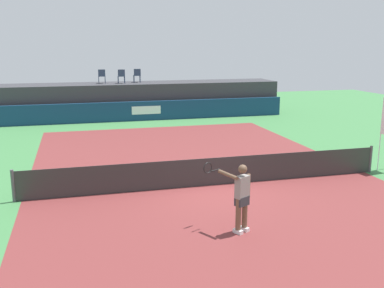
% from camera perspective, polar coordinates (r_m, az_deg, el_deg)
% --- Properties ---
extents(ground_plane, '(48.00, 48.00, 0.00)m').
position_cam_1_polar(ground_plane, '(17.78, -0.48, -2.44)').
color(ground_plane, '#3D7A42').
extents(court_inner, '(12.00, 22.00, 0.00)m').
position_cam_1_polar(court_inner, '(15.01, 2.37, -5.33)').
color(court_inner, maroon).
rests_on(court_inner, ground).
extents(sponsor_wall, '(18.00, 0.22, 1.20)m').
position_cam_1_polar(sponsor_wall, '(27.75, -5.88, 4.27)').
color(sponsor_wall, navy).
rests_on(sponsor_wall, ground).
extents(spectator_platform, '(18.00, 2.80, 2.20)m').
position_cam_1_polar(spectator_platform, '(29.45, -6.46, 5.73)').
color(spectator_platform, '#38383D').
rests_on(spectator_platform, ground).
extents(spectator_chair_far_left, '(0.46, 0.46, 0.89)m').
position_cam_1_polar(spectator_chair_far_left, '(29.11, -11.54, 8.62)').
color(spectator_chair_far_left, '#2D3D56').
rests_on(spectator_chair_far_left, spectator_platform).
extents(spectator_chair_left, '(0.45, 0.45, 0.89)m').
position_cam_1_polar(spectator_chair_left, '(28.86, -9.09, 8.68)').
color(spectator_chair_left, '#2D3D56').
rests_on(spectator_chair_left, spectator_platform).
extents(spectator_chair_center, '(0.44, 0.44, 0.89)m').
position_cam_1_polar(spectator_chair_center, '(29.41, -7.08, 8.82)').
color(spectator_chair_center, '#2D3D56').
rests_on(spectator_chair_center, spectator_platform).
extents(tennis_net, '(12.40, 0.02, 0.95)m').
position_cam_1_polar(tennis_net, '(14.87, 2.38, -3.59)').
color(tennis_net, '#2D2D2D').
rests_on(tennis_net, ground).
extents(net_post_near, '(0.10, 0.10, 1.00)m').
position_cam_1_polar(net_post_near, '(14.38, -22.04, -5.02)').
color(net_post_near, '#4C4C51').
rests_on(net_post_near, ground).
extents(net_post_far, '(0.10, 0.10, 1.00)m').
position_cam_1_polar(net_post_far, '(17.66, 21.99, -1.81)').
color(net_post_far, '#4C4C51').
rests_on(net_post_far, ground).
extents(tennis_player, '(1.06, 1.04, 1.77)m').
position_cam_1_polar(tennis_player, '(11.18, 6.31, -6.64)').
color(tennis_player, white).
rests_on(tennis_player, court_inner).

